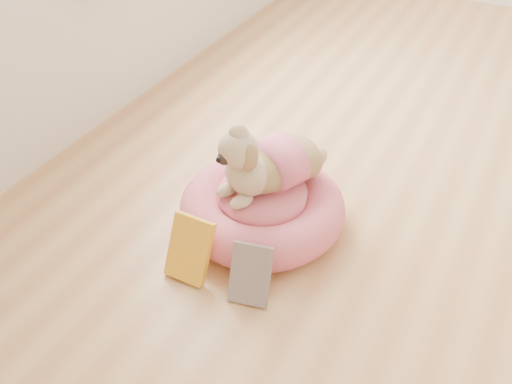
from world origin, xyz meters
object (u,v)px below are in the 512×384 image
at_px(book_yellow, 190,249).
at_px(book_white, 250,274).
at_px(dog, 266,151).
at_px(pet_bed, 262,208).

height_order(book_yellow, book_white, book_yellow).
distance_m(dog, book_yellow, 0.43).
bearing_deg(book_white, book_yellow, 167.80).
bearing_deg(dog, book_yellow, -80.41).
bearing_deg(dog, pet_bed, -62.06).
xyz_separation_m(dog, book_white, (0.13, -0.36, -0.22)).
xyz_separation_m(pet_bed, book_white, (0.13, -0.33, 0.02)).
relative_size(pet_bed, book_white, 3.04).
relative_size(pet_bed, book_yellow, 2.75).
height_order(dog, book_white, dog).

